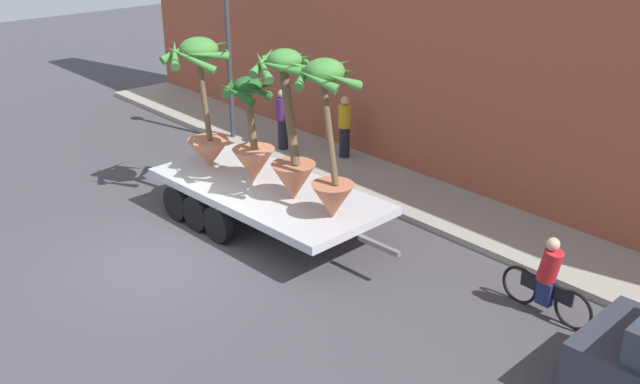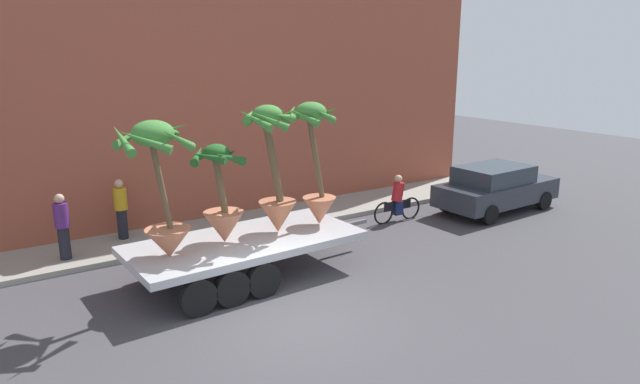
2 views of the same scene
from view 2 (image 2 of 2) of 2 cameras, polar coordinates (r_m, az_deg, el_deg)
The scene contains 12 objects.
ground_plane at distance 11.66m, azimuth -2.82°, elevation -12.86°, with size 60.00×60.00×0.00m, color #423F44.
sidewalk at distance 16.79m, azimuth -13.47°, elevation -4.29°, with size 24.00×2.20×0.15m, color gray.
building_facade at distance 17.60m, azimuth -16.19°, elevation 10.19°, with size 24.00×1.20×8.44m, color #9E4C38.
flatbed_trailer at distance 13.35m, azimuth -8.53°, elevation -5.79°, with size 6.55×2.80×0.98m.
potted_palm_rear at distance 12.08m, azimuth -15.98°, elevation 0.37°, with size 1.66×1.77×2.97m.
potted_palm_middle at distance 13.91m, azimuth -0.47°, elevation 2.66°, with size 1.46×1.42×3.13m.
potted_palm_front at distance 13.35m, azimuth -4.74°, elevation 1.61°, with size 1.41×1.36×3.12m.
potted_palm_extra at distance 12.93m, azimuth -10.04°, elevation -1.18°, with size 1.25×1.28×2.32m.
cyclist at distance 17.88m, azimuth 7.94°, elevation -0.90°, with size 1.84×0.35×1.54m.
parked_car at distance 19.69m, azimuth 17.52°, elevation 0.46°, with size 4.52×2.12×1.58m.
pedestrian_near_gate at distance 15.46m, azimuth -24.85°, elevation -3.12°, with size 0.36×0.36×1.71m.
pedestrian_far_left at distance 16.52m, azimuth -19.68°, elevation -1.55°, with size 0.36×0.36×1.71m.
Camera 2 is at (-5.20, -8.97, 5.33)m, focal length 31.30 mm.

